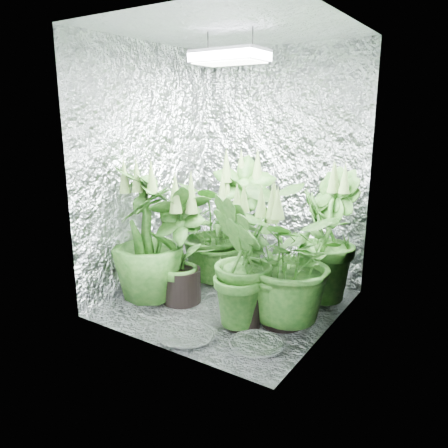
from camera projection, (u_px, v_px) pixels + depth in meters
The scene contains 13 objects.
ground at pixel (229, 303), 3.43m from camera, with size 1.60×1.60×0.00m, color silver.
walls at pixel (229, 177), 3.18m from camera, with size 1.62×1.62×2.00m.
ceiling at pixel (230, 29), 2.94m from camera, with size 1.60×1.60×0.01m, color silver.
grow_lamp at pixel (230, 56), 2.98m from camera, with size 0.50×0.30×0.22m.
plant_a at pixel (216, 232), 3.77m from camera, with size 1.01×1.01×0.96m.
plant_b at pixel (243, 221), 3.83m from camera, with size 0.74×0.74×1.17m.
plant_c at pixel (326, 237), 3.38m from camera, with size 0.76×0.76×1.11m.
plant_d at pixel (148, 236), 3.38m from camera, with size 0.77×0.77×1.13m.
plant_e at pixel (284, 259), 2.98m from camera, with size 1.04×1.04×1.03m.
plant_f at pixel (180, 246), 3.35m from camera, with size 0.68×0.68×1.02m.
plant_g at pixel (243, 262), 2.96m from camera, with size 0.70×0.70×1.01m.
circulation_fan at pixel (323, 279), 3.48m from camera, with size 0.19×0.35×0.40m.
plant_label at pixel (152, 266), 3.38m from camera, with size 0.05×0.01×0.08m, color white.
Camera 1 is at (1.71, -2.67, 1.45)m, focal length 35.00 mm.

